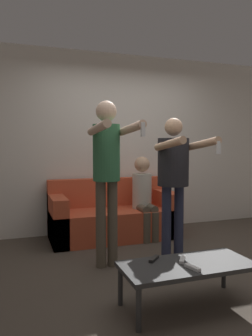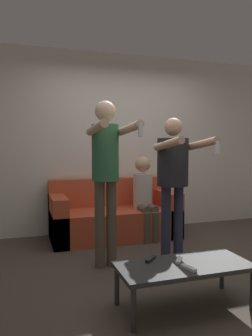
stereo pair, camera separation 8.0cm
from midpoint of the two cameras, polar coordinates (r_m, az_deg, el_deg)
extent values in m
plane|color=#4C4238|center=(3.75, 7.67, -16.60)|extent=(14.00, 14.00, 0.00)
cube|color=silver|center=(5.08, -0.47, 4.38)|extent=(6.40, 0.06, 2.70)
cube|color=#C64C2D|center=(4.71, -1.45, -9.64)|extent=(1.78, 0.78, 0.41)
cube|color=#C64C2D|center=(4.92, -2.48, -4.16)|extent=(1.78, 0.16, 0.41)
cube|color=#C64C2D|center=(4.53, -11.22, -8.80)|extent=(0.20, 0.78, 0.64)
cube|color=#C64C2D|center=(4.96, 7.43, -7.63)|extent=(0.20, 0.78, 0.64)
cylinder|color=brown|center=(3.58, -3.95, -9.73)|extent=(0.11, 0.11, 0.94)
cylinder|color=brown|center=(3.61, -1.91, -9.60)|extent=(0.11, 0.11, 0.94)
cylinder|color=#337047|center=(3.49, -2.97, 2.68)|extent=(0.29, 0.29, 0.60)
sphere|color=beige|center=(3.51, -3.00, 9.84)|extent=(0.22, 0.22, 0.22)
cylinder|color=beige|center=(3.15, -4.42, 6.98)|extent=(0.08, 0.63, 0.13)
cylinder|color=beige|center=(3.25, 1.29, 6.90)|extent=(0.08, 0.63, 0.13)
cube|color=white|center=(2.95, 3.30, 6.70)|extent=(0.04, 0.04, 0.13)
cylinder|color=#282D47|center=(3.84, 7.55, -9.44)|extent=(0.11, 0.11, 0.85)
cylinder|color=#282D47|center=(3.91, 9.69, -9.22)|extent=(0.11, 0.11, 0.85)
cylinder|color=#232328|center=(3.78, 8.74, 1.03)|extent=(0.36, 0.36, 0.54)
sphere|color=tan|center=(3.78, 8.80, 7.09)|extent=(0.20, 0.20, 0.20)
cylinder|color=tan|center=(3.43, 8.01, 4.17)|extent=(0.08, 0.59, 0.15)
cylinder|color=tan|center=(3.62, 13.66, 4.08)|extent=(0.08, 0.59, 0.15)
cube|color=white|center=(3.37, 16.26, 3.42)|extent=(0.04, 0.04, 0.13)
cylinder|color=brown|center=(4.48, 4.16, -10.36)|extent=(0.11, 0.11, 0.41)
cylinder|color=brown|center=(4.53, 5.63, -10.22)|extent=(0.11, 0.11, 0.41)
cylinder|color=brown|center=(4.57, 3.41, -7.06)|extent=(0.11, 0.32, 0.11)
cylinder|color=brown|center=(4.62, 4.85, -6.96)|extent=(0.11, 0.32, 0.11)
cylinder|color=beige|center=(4.71, 3.41, -4.00)|extent=(0.28, 0.28, 0.50)
sphere|color=tan|center=(4.67, 3.43, 0.65)|extent=(0.22, 0.22, 0.22)
cube|color=#2D2D2D|center=(2.80, 10.88, -16.41)|extent=(1.09, 0.49, 0.04)
cylinder|color=#2D2D2D|center=(2.51, 2.30, -23.41)|extent=(0.04, 0.04, 0.33)
cylinder|color=#2D2D2D|center=(2.98, 21.92, -19.11)|extent=(0.04, 0.04, 0.33)
cylinder|color=#2D2D2D|center=(2.86, -0.76, -19.79)|extent=(0.04, 0.04, 0.33)
cylinder|color=#2D2D2D|center=(3.28, 17.07, -16.78)|extent=(0.04, 0.04, 0.33)
cube|color=white|center=(2.68, 11.72, -16.69)|extent=(0.07, 0.15, 0.02)
cube|color=white|center=(2.83, 10.06, -15.50)|extent=(0.12, 0.14, 0.02)
cube|color=black|center=(2.83, 5.14, -15.51)|extent=(0.13, 0.13, 0.02)
camera|label=1|loc=(0.04, -89.44, 0.04)|focal=35.00mm
camera|label=2|loc=(0.04, 90.56, -0.04)|focal=35.00mm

